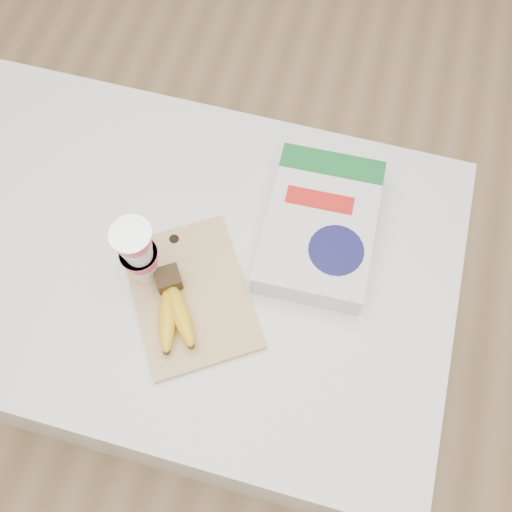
{
  "coord_description": "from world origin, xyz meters",
  "views": [
    {
      "loc": [
        0.29,
        -0.43,
        1.93
      ],
      "look_at": [
        0.17,
        0.02,
        0.9
      ],
      "focal_mm": 40.0,
      "sensor_mm": 36.0,
      "label": 1
    }
  ],
  "objects": [
    {
      "name": "room",
      "position": [
        0.0,
        0.0,
        1.35
      ],
      "size": [
        4.0,
        4.0,
        4.0
      ],
      "color": "tan",
      "rests_on": "ground"
    },
    {
      "name": "table",
      "position": [
        0.0,
        0.0,
        0.43
      ],
      "size": [
        1.15,
        0.77,
        0.86
      ],
      "primitive_type": "cube",
      "color": "white",
      "rests_on": "ground"
    },
    {
      "name": "cutting_board",
      "position": [
        0.06,
        -0.08,
        0.87
      ],
      "size": [
        0.35,
        0.37,
        0.01
      ],
      "primitive_type": "cube",
      "rotation": [
        0.0,
        0.0,
        0.58
      ],
      "color": "#E8BC7F",
      "rests_on": "table"
    },
    {
      "name": "bananas",
      "position": [
        0.04,
        -0.12,
        0.9
      ],
      "size": [
        0.13,
        0.18,
        0.05
      ],
      "color": "#382816",
      "rests_on": "cutting_board"
    },
    {
      "name": "yogurt_stack",
      "position": [
        -0.04,
        -0.06,
        0.98
      ],
      "size": [
        0.08,
        0.08,
        0.18
      ],
      "color": "white",
      "rests_on": "cutting_board"
    },
    {
      "name": "cereal_box",
      "position": [
        0.27,
        0.12,
        0.9
      ],
      "size": [
        0.23,
        0.33,
        0.07
      ],
      "rotation": [
        0.0,
        0.0,
        0.04
      ],
      "color": "white",
      "rests_on": "table"
    }
  ]
}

